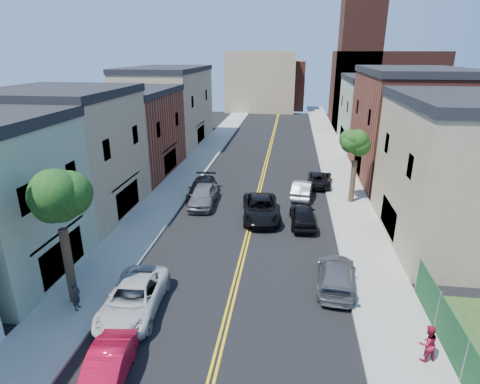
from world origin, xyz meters
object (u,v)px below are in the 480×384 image
(white_pickup, at_px, (133,298))
(black_suv_lane, at_px, (261,209))
(grey_car_right, at_px, (336,274))
(black_car_left, at_px, (202,189))
(grey_car_left, at_px, (203,195))
(silver_car_right, at_px, (302,189))
(pedestrian_left, at_px, (76,295))
(black_car_right, at_px, (303,215))
(pedestrian_right, at_px, (428,343))
(red_sedan, at_px, (106,370))
(dark_car_right_far, at_px, (319,179))

(white_pickup, height_order, black_suv_lane, black_suv_lane)
(grey_car_right, bearing_deg, black_car_left, -45.43)
(grey_car_right, bearing_deg, grey_car_left, -42.32)
(silver_car_right, bearing_deg, black_suv_lane, 64.93)
(grey_car_left, height_order, black_suv_lane, grey_car_left)
(grey_car_left, height_order, pedestrian_left, grey_car_left)
(black_car_right, relative_size, pedestrian_right, 2.76)
(silver_car_right, bearing_deg, black_car_right, 96.44)
(grey_car_left, height_order, grey_car_right, grey_car_left)
(red_sedan, relative_size, pedestrian_right, 2.51)
(grey_car_right, distance_m, pedestrian_left, 13.34)
(red_sedan, height_order, black_car_right, black_car_right)
(grey_car_left, relative_size, pedestrian_right, 3.07)
(red_sedan, distance_m, pedestrian_right, 12.71)
(grey_car_right, relative_size, dark_car_right_far, 1.02)
(silver_car_right, relative_size, black_suv_lane, 0.77)
(pedestrian_right, bearing_deg, white_pickup, -25.90)
(pedestrian_left, distance_m, pedestrian_right, 15.89)
(pedestrian_right, bearing_deg, black_suv_lane, -79.08)
(pedestrian_right, bearing_deg, red_sedan, -6.25)
(silver_car_right, relative_size, dark_car_right_far, 0.94)
(pedestrian_left, bearing_deg, red_sedan, -146.56)
(black_suv_lane, height_order, pedestrian_left, pedestrian_left)
(black_car_right, distance_m, pedestrian_right, 13.81)
(black_car_left, bearing_deg, pedestrian_left, -103.17)
(red_sedan, relative_size, grey_car_left, 0.82)
(black_suv_lane, bearing_deg, red_sedan, -112.65)
(grey_car_left, distance_m, pedestrian_right, 20.38)
(white_pickup, height_order, black_car_right, black_car_right)
(dark_car_right_far, distance_m, black_suv_lane, 9.77)
(pedestrian_left, relative_size, pedestrian_right, 0.95)
(black_car_right, xyz_separation_m, dark_car_right_far, (1.70, 9.27, -0.11))
(white_pickup, bearing_deg, pedestrian_left, -176.63)
(grey_car_right, bearing_deg, white_pickup, 25.04)
(grey_car_right, relative_size, black_car_right, 1.08)
(black_car_left, height_order, black_suv_lane, black_suv_lane)
(grey_car_left, distance_m, silver_car_right, 8.71)
(black_car_right, height_order, silver_car_right, black_car_right)
(black_car_left, bearing_deg, dark_car_right_far, 19.72)
(white_pickup, height_order, grey_car_right, white_pickup)
(black_car_left, height_order, pedestrian_right, pedestrian_right)
(black_car_left, height_order, black_car_right, black_car_left)
(white_pickup, distance_m, pedestrian_right, 13.18)
(grey_car_left, bearing_deg, pedestrian_right, -53.95)
(silver_car_right, bearing_deg, pedestrian_right, 110.75)
(white_pickup, relative_size, black_car_right, 1.21)
(white_pickup, bearing_deg, grey_car_right, 16.12)
(silver_car_right, bearing_deg, white_pickup, 70.96)
(white_pickup, bearing_deg, silver_car_right, 60.41)
(black_car_right, relative_size, pedestrian_left, 2.89)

